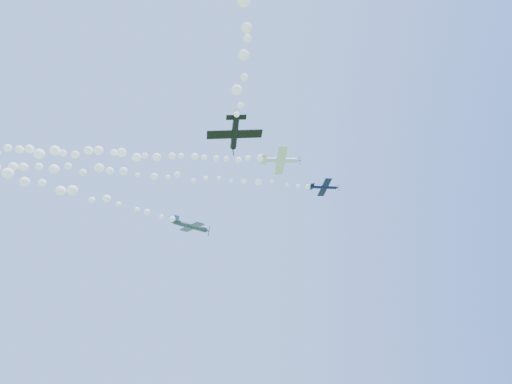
{
  "coord_description": "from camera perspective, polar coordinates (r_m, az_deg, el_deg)",
  "views": [
    {
      "loc": [
        -0.16,
        -68.89,
        2.0
      ],
      "look_at": [
        7.29,
        -7.22,
        44.51
      ],
      "focal_mm": 30.0,
      "sensor_mm": 36.0,
      "label": 1
    }
  ],
  "objects": [
    {
      "name": "smoke_trail_navy",
      "position": [
        82.84,
        -17.94,
        2.49
      ],
      "size": [
        74.57,
        2.72,
        2.44
      ],
      "primitive_type": null,
      "color": "white"
    },
    {
      "name": "smoke_trail_white",
      "position": [
        89.86,
        -26.07,
        4.88
      ],
      "size": [
        83.58,
        7.16,
        3.3
      ],
      "primitive_type": null,
      "color": "white"
    },
    {
      "name": "plane_navy",
      "position": [
        84.0,
        9.09,
        0.66
      ],
      "size": [
        6.1,
        6.3,
        1.62
      ],
      "rotation": [
        0.04,
        -0.05,
        0.01
      ],
      "color": "#0E103E"
    },
    {
      "name": "plane_grey",
      "position": [
        77.95,
        -8.58,
        -4.56
      ],
      "size": [
        7.14,
        7.37,
        2.34
      ],
      "rotation": [
        0.26,
        -0.03,
        0.46
      ],
      "color": "#323A49"
    },
    {
      "name": "plane_black",
      "position": [
        56.74,
        -2.87,
        7.81
      ],
      "size": [
        7.28,
        7.05,
        2.3
      ],
      "rotation": [
        -0.14,
        0.03,
        1.56
      ],
      "color": "black"
    },
    {
      "name": "plane_white",
      "position": [
        83.44,
        3.3,
        4.27
      ],
      "size": [
        8.03,
        8.41,
        2.21
      ],
      "rotation": [
        -0.04,
        -0.03,
        -0.05
      ],
      "color": "white"
    }
  ]
}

